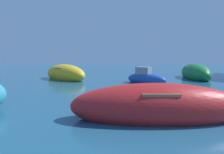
# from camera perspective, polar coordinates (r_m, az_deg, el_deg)

# --- Properties ---
(moored_boat_1) EXTENTS (4.92, 4.56, 1.67)m
(moored_boat_1) POSITION_cam_1_polar(r_m,az_deg,el_deg) (17.99, -12.88, 0.82)
(moored_boat_1) COLOR gold
(moored_boat_1) RESTS_ON ground
(moored_boat_2) EXTENTS (1.93, 5.17, 1.70)m
(moored_boat_2) POSITION_cam_1_polar(r_m,az_deg,el_deg) (19.65, 22.16, 1.00)
(moored_boat_2) COLOR #197233
(moored_boat_2) RESTS_ON ground
(moored_boat_3) EXTENTS (5.91, 2.01, 1.59)m
(moored_boat_3) POSITION_cam_1_polar(r_m,az_deg,el_deg) (7.10, 12.34, -8.01)
(moored_boat_3) COLOR #B21E1E
(moored_boat_3) RESTS_ON ground
(moored_boat_4) EXTENTS (3.23, 2.75, 1.43)m
(moored_boat_4) POSITION_cam_1_polar(r_m,az_deg,el_deg) (15.63, 9.42, -0.41)
(moored_boat_4) COLOR #1E479E
(moored_boat_4) RESTS_ON ground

